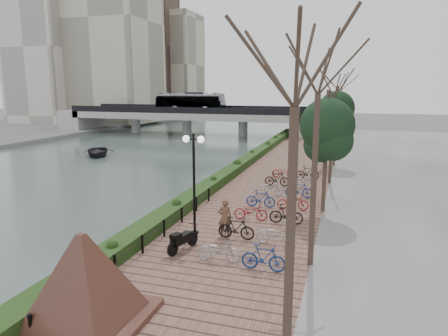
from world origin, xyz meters
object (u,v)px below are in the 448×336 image
at_px(granite_monument, 84,279).
at_px(motorcycle, 183,239).
at_px(boat, 97,151).
at_px(pedestrian, 225,218).
at_px(lamppost, 194,162).

relative_size(granite_monument, motorcycle, 3.24).
bearing_deg(motorcycle, boat, 147.46).
distance_m(motorcycle, boat, 28.95).
bearing_deg(granite_monument, pedestrian, 77.70).
xyz_separation_m(granite_monument, boat, (-18.63, 27.30, -1.36)).
relative_size(granite_monument, boat, 1.12).
bearing_deg(granite_monument, motorcycle, 84.32).
height_order(motorcycle, boat, motorcycle).
height_order(granite_monument, motorcycle, granite_monument).
xyz_separation_m(motorcycle, boat, (-19.19, 21.68, -0.50)).
height_order(motorcycle, pedestrian, pedestrian).
relative_size(granite_monument, pedestrian, 3.00).
bearing_deg(granite_monument, lamppost, 87.92).
xyz_separation_m(pedestrian, boat, (-20.32, 19.55, -0.86)).
bearing_deg(lamppost, boat, 133.88).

